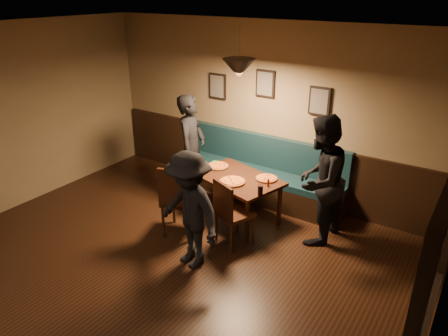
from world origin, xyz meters
name	(u,v)px	position (x,y,z in m)	size (l,w,h in m)	color
floor	(107,309)	(0.00, 0.00, 0.00)	(7.00, 7.00, 0.00)	black
ceiling	(69,44)	(0.00, 0.00, 2.80)	(7.00, 7.00, 0.00)	silver
wall_back	(265,111)	(0.00, 3.50, 1.40)	(6.00, 6.00, 0.00)	#8C704F
wall_right	(429,323)	(3.00, 0.00, 1.40)	(7.00, 7.00, 0.00)	#8C704F
wainscot	(262,164)	(0.00, 3.47, 0.50)	(5.88, 0.06, 1.00)	black
booth_bench	(254,169)	(0.00, 3.20, 0.50)	(3.00, 0.60, 1.00)	#0F232D
window_frame	(439,264)	(2.96, 0.50, 1.50)	(0.06, 2.56, 1.86)	black
window_glass	(434,262)	(2.93, 0.50, 1.50)	(2.40, 2.40, 0.00)	black
picture_left	(218,86)	(-0.90, 3.47, 1.70)	(0.32, 0.04, 0.42)	black
picture_center	(265,84)	(0.00, 3.47, 1.85)	(0.32, 0.04, 0.42)	black
picture_right	(320,101)	(0.90, 3.47, 1.70)	(0.32, 0.04, 0.42)	black
pendant_lamp	(239,68)	(0.14, 2.45, 2.25)	(0.44, 0.44, 0.25)	black
dining_table	(237,198)	(0.14, 2.45, 0.34)	(1.27, 0.82, 0.68)	#311F0D
chair_near_left	(181,199)	(-0.31, 1.69, 0.53)	(0.47, 0.47, 1.05)	black
chair_near_right	(235,212)	(0.46, 1.87, 0.47)	(0.42, 0.42, 0.94)	#321B0E
diner_left	(192,149)	(-0.81, 2.60, 0.87)	(0.64, 0.42, 1.74)	black
diner_right	(320,181)	(1.34, 2.57, 0.89)	(0.87, 0.67, 1.78)	black
diner_front	(189,211)	(0.26, 1.17, 0.76)	(0.98, 0.56, 1.51)	black
pizza_a	(218,166)	(-0.31, 2.60, 0.70)	(0.33, 0.33, 0.04)	orange
pizza_b	(232,181)	(0.18, 2.25, 0.70)	(0.36, 0.36, 0.04)	orange
pizza_c	(266,178)	(0.53, 2.61, 0.70)	(0.31, 0.31, 0.04)	orange
soda_glass	(260,191)	(0.70, 2.12, 0.75)	(0.07, 0.07, 0.15)	black
tabasco_bottle	(268,182)	(0.66, 2.42, 0.74)	(0.03, 0.03, 0.13)	#8F1604
napkin_a	(216,163)	(-0.42, 2.72, 0.68)	(0.15, 0.15, 0.01)	#1C6A28
napkin_b	(196,174)	(-0.42, 2.19, 0.68)	(0.15, 0.15, 0.01)	#1D6F37
cutlery_set	(222,185)	(0.11, 2.09, 0.68)	(0.02, 0.19, 0.00)	#BCBCC0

